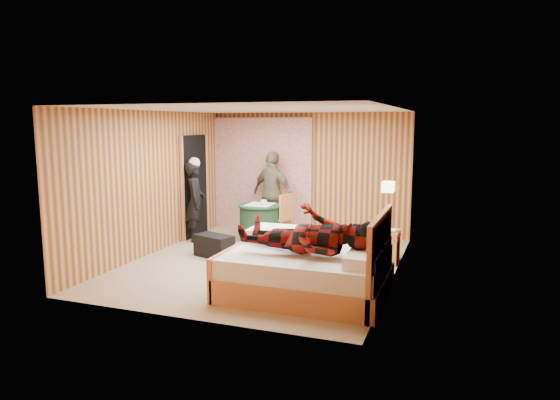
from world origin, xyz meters
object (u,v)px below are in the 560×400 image
(round_table, at_px, (260,223))
(chair_far, at_px, (273,209))
(man_on_bed, at_px, (307,223))
(bed, at_px, (310,269))
(woman_standing, at_px, (195,201))
(wall_lamp, at_px, (388,187))
(man_at_table, at_px, (273,193))
(chair_near, at_px, (282,214))
(duffel_bag, at_px, (214,246))
(nightstand, at_px, (386,246))

(round_table, relative_size, chair_far, 0.90)
(chair_far, xyz_separation_m, man_on_bed, (1.76, -3.38, 0.47))
(bed, bearing_deg, woman_standing, 143.78)
(wall_lamp, xyz_separation_m, bed, (-0.80, -1.58, -0.97))
(man_at_table, relative_size, man_on_bed, 0.97)
(wall_lamp, relative_size, chair_near, 0.28)
(man_on_bed, bearing_deg, duffel_bag, 145.41)
(bed, distance_m, chair_near, 2.99)
(chair_far, bearing_deg, nightstand, -20.75)
(woman_standing, height_order, man_on_bed, man_on_bed)
(wall_lamp, relative_size, woman_standing, 0.17)
(chair_far, bearing_deg, bed, -55.58)
(wall_lamp, height_order, duffel_bag, wall_lamp)
(nightstand, bearing_deg, round_table, 167.18)
(bed, distance_m, man_at_table, 3.66)
(chair_near, bearing_deg, wall_lamp, 80.18)
(bed, xyz_separation_m, round_table, (-1.74, 2.48, 0.04))
(wall_lamp, bearing_deg, duffel_bag, -172.95)
(chair_far, height_order, duffel_bag, chair_far)
(nightstand, distance_m, man_on_bed, 2.38)
(round_table, relative_size, man_on_bed, 0.47)
(bed, relative_size, woman_standing, 1.37)
(wall_lamp, distance_m, chair_near, 2.53)
(wall_lamp, height_order, man_at_table, man_at_table)
(chair_near, bearing_deg, man_on_bed, 42.43)
(man_on_bed, bearing_deg, nightstand, 71.17)
(duffel_bag, distance_m, woman_standing, 1.43)
(duffel_bag, height_order, man_at_table, man_at_table)
(bed, xyz_separation_m, chair_near, (-1.35, 2.66, 0.21))
(nightstand, relative_size, chair_far, 0.59)
(chair_far, bearing_deg, duffel_bag, -94.64)
(round_table, distance_m, chair_far, 0.69)
(man_at_table, bearing_deg, man_on_bed, 137.02)
(nightstand, relative_size, chair_near, 0.58)
(chair_far, height_order, man_on_bed, man_on_bed)
(man_at_table, bearing_deg, round_table, 109.65)
(bed, distance_m, chair_far, 3.60)
(wall_lamp, bearing_deg, man_on_bed, -113.14)
(chair_far, distance_m, chair_near, 0.61)
(chair_near, distance_m, man_on_bed, 3.24)
(bed, height_order, man_at_table, man_at_table)
(wall_lamp, height_order, woman_standing, woman_standing)
(wall_lamp, xyz_separation_m, man_at_table, (-2.54, 1.60, -0.44))
(round_table, bearing_deg, man_at_table, 90.00)
(nightstand, xyz_separation_m, duffel_bag, (-2.84, -0.69, -0.09))
(round_table, height_order, man_on_bed, man_on_bed)
(bed, relative_size, round_table, 2.54)
(man_at_table, xyz_separation_m, man_on_bed, (1.77, -3.41, 0.14))
(wall_lamp, bearing_deg, man_at_table, 147.74)
(woman_standing, relative_size, man_at_table, 0.90)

